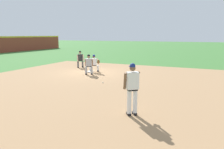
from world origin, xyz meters
TOP-DOWN VIEW (x-y plane):
  - ground_plane at (0.00, 0.00)m, footprint 160.00×160.00m
  - infield_dirt_patch at (-3.59, -2.93)m, footprint 18.00×18.00m
  - first_base_bag at (0.00, 0.00)m, footprint 0.38×0.38m
  - baseball at (-2.89, -2.53)m, footprint 0.07×0.07m
  - pitcher at (-7.13, -5.85)m, footprint 0.85×0.57m
  - first_baseman at (0.35, -0.16)m, footprint 0.78×1.06m
  - baserunner at (-0.82, -0.37)m, footprint 0.59×0.67m
  - umpire at (1.85, 2.07)m, footprint 0.66×0.68m

SIDE VIEW (x-z plane):
  - ground_plane at x=0.00m, z-range 0.00..0.00m
  - infield_dirt_patch at x=-3.59m, z-range 0.00..0.01m
  - baseball at x=-2.89m, z-range 0.00..0.07m
  - first_base_bag at x=0.00m, z-range 0.00..0.09m
  - first_baseman at x=0.35m, z-range 0.06..1.40m
  - baserunner at x=-0.82m, z-range 0.06..1.52m
  - umpire at x=1.85m, z-range 0.06..1.52m
  - pitcher at x=-7.13m, z-range 0.13..1.99m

